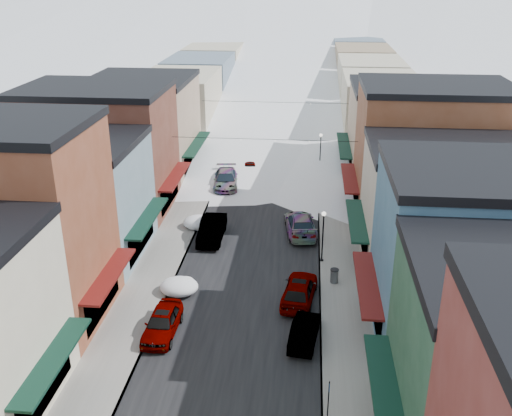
% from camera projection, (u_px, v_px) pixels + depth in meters
% --- Properties ---
extents(road, '(10.00, 160.00, 0.01)m').
position_uv_depth(road, '(277.00, 143.00, 70.70)').
color(road, black).
rests_on(road, ground).
extents(sidewalk_left, '(3.20, 160.00, 0.15)m').
position_uv_depth(sidewalk_left, '(224.00, 141.00, 71.25)').
color(sidewalk_left, gray).
rests_on(sidewalk_left, ground).
extents(sidewalk_right, '(3.20, 160.00, 0.15)m').
position_uv_depth(sidewalk_right, '(330.00, 144.00, 70.10)').
color(sidewalk_right, gray).
rests_on(sidewalk_right, ground).
extents(curb_left, '(0.10, 160.00, 0.15)m').
position_uv_depth(curb_left, '(236.00, 141.00, 71.11)').
color(curb_left, slate).
rests_on(curb_left, ground).
extents(curb_right, '(0.10, 160.00, 0.15)m').
position_uv_depth(curb_right, '(317.00, 144.00, 70.24)').
color(curb_right, slate).
rests_on(curb_right, ground).
extents(bldg_l_brick_near, '(12.30, 8.20, 12.50)m').
position_uv_depth(bldg_l_brick_near, '(3.00, 224.00, 33.23)').
color(bldg_l_brick_near, brown).
rests_on(bldg_l_brick_near, ground).
extents(bldg_l_grayblue, '(11.30, 9.20, 9.00)m').
position_uv_depth(bldg_l_grayblue, '(72.00, 198.00, 41.66)').
color(bldg_l_grayblue, gray).
rests_on(bldg_l_grayblue, ground).
extents(bldg_l_brick_far, '(13.30, 9.20, 11.00)m').
position_uv_depth(bldg_l_brick_far, '(100.00, 149.00, 49.62)').
color(bldg_l_brick_far, brown).
rests_on(bldg_l_brick_far, ground).
extents(bldg_l_tan, '(11.30, 11.20, 10.00)m').
position_uv_depth(bldg_l_tan, '(143.00, 126.00, 58.90)').
color(bldg_l_tan, tan).
rests_on(bldg_l_tan, ground).
extents(bldg_r_blue, '(11.30, 9.20, 10.50)m').
position_uv_depth(bldg_r_blue, '(471.00, 256.00, 31.74)').
color(bldg_r_blue, '#365D7A').
rests_on(bldg_r_blue, ground).
extents(bldg_r_cream, '(12.30, 9.20, 9.00)m').
position_uv_depth(bldg_r_cream, '(445.00, 207.00, 40.25)').
color(bldg_r_cream, '#B6A993').
rests_on(bldg_r_cream, ground).
extents(bldg_r_brick_far, '(13.30, 9.20, 11.50)m').
position_uv_depth(bldg_r_brick_far, '(430.00, 152.00, 47.97)').
color(bldg_r_brick_far, brown).
rests_on(bldg_r_brick_far, ground).
extents(bldg_r_tan, '(11.30, 11.20, 9.50)m').
position_uv_depth(bldg_r_tan, '(401.00, 132.00, 57.62)').
color(bldg_r_tan, tan).
rests_on(bldg_r_tan, ground).
extents(distant_blocks, '(34.00, 55.00, 8.00)m').
position_uv_depth(distant_blocks, '(286.00, 78.00, 90.24)').
color(distant_blocks, gray).
rests_on(distant_blocks, ground).
extents(overhead_cables, '(16.40, 15.04, 0.04)m').
position_uv_depth(overhead_cables, '(270.00, 118.00, 56.83)').
color(overhead_cables, black).
rests_on(overhead_cables, ground).
extents(car_silver_sedan, '(1.88, 4.48, 1.52)m').
position_uv_depth(car_silver_sedan, '(162.00, 323.00, 33.61)').
color(car_silver_sedan, gray).
rests_on(car_silver_sedan, ground).
extents(car_dark_hatch, '(1.85, 5.17, 1.70)m').
position_uv_depth(car_dark_hatch, '(212.00, 229.00, 45.41)').
color(car_dark_hatch, black).
rests_on(car_dark_hatch, ground).
extents(car_silver_wagon, '(3.00, 6.00, 1.67)m').
position_uv_depth(car_silver_wagon, '(226.00, 180.00, 55.96)').
color(car_silver_wagon, '#A4A6AD').
rests_on(car_silver_wagon, ground).
extents(car_green_sedan, '(1.93, 4.23, 1.35)m').
position_uv_depth(car_green_sedan, '(304.00, 331.00, 32.97)').
color(car_green_sedan, black).
rests_on(car_green_sedan, ground).
extents(car_gray_suv, '(2.62, 5.16, 1.69)m').
position_uv_depth(car_gray_suv, '(299.00, 289.00, 36.91)').
color(car_gray_suv, gray).
rests_on(car_gray_suv, ground).
extents(car_black_sedan, '(3.09, 5.98, 1.66)m').
position_uv_depth(car_black_sedan, '(300.00, 224.00, 46.39)').
color(car_black_sedan, black).
rests_on(car_black_sedan, ground).
extents(car_lane_silver, '(2.20, 4.30, 1.40)m').
position_uv_depth(car_lane_silver, '(250.00, 169.00, 59.44)').
color(car_lane_silver, '#93949A').
rests_on(car_lane_silver, ground).
extents(car_lane_white, '(3.22, 5.90, 1.57)m').
position_uv_depth(car_lane_white, '(285.00, 123.00, 76.68)').
color(car_lane_white, silver).
rests_on(car_lane_white, ground).
extents(parking_sign, '(0.06, 0.30, 2.19)m').
position_uv_depth(parking_sign, '(329.00, 397.00, 26.82)').
color(parking_sign, black).
rests_on(parking_sign, sidewalk_right).
extents(trash_can, '(0.59, 0.59, 1.00)m').
position_uv_depth(trash_can, '(334.00, 276.00, 38.93)').
color(trash_can, '#535658').
rests_on(trash_can, sidewalk_right).
extents(streetlamp_near, '(0.33, 0.33, 3.92)m').
position_uv_depth(streetlamp_near, '(323.00, 230.00, 41.06)').
color(streetlamp_near, black).
rests_on(streetlamp_near, sidewalk_right).
extents(streetlamp_far, '(0.34, 0.34, 4.10)m').
position_uv_depth(streetlamp_far, '(320.00, 148.00, 59.50)').
color(streetlamp_far, black).
rests_on(streetlamp_far, sidewalk_right).
extents(snow_pile_mid, '(2.57, 2.78, 1.09)m').
position_uv_depth(snow_pile_mid, '(180.00, 286.00, 37.92)').
color(snow_pile_mid, white).
rests_on(snow_pile_mid, ground).
extents(snow_pile_far, '(2.62, 2.81, 1.11)m').
position_uv_depth(snow_pile_far, '(199.00, 222.00, 47.41)').
color(snow_pile_far, white).
rests_on(snow_pile_far, ground).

